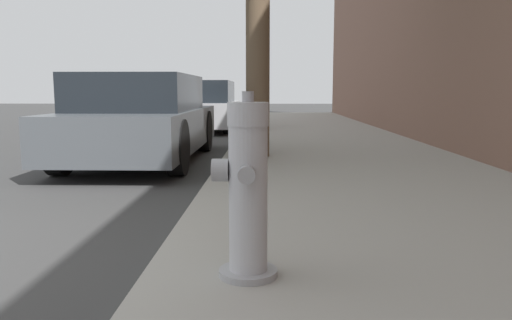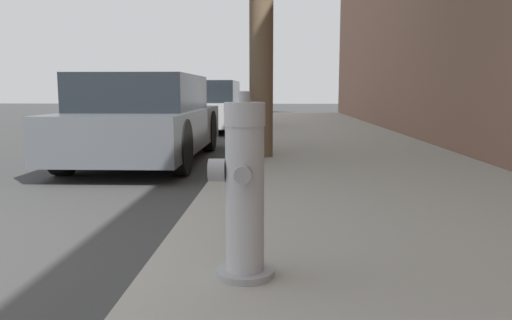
% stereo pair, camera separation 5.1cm
% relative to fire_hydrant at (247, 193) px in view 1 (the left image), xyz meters
% --- Properties ---
extents(sidewalk_slab, '(3.52, 40.00, 0.12)m').
position_rel_fire_hydrant_xyz_m(sidewalk_slab, '(1.21, 0.14, -0.50)').
color(sidewalk_slab, '#99968E').
rests_on(sidewalk_slab, ground_plane).
extents(fire_hydrant, '(0.33, 0.34, 0.95)m').
position_rel_fire_hydrant_xyz_m(fire_hydrant, '(0.00, 0.00, 0.00)').
color(fire_hydrant, '#97979C').
rests_on(fire_hydrant, sidewalk_slab).
extents(parked_car_near, '(1.72, 4.28, 1.30)m').
position_rel_fire_hydrant_xyz_m(parked_car_near, '(-1.79, 5.00, 0.09)').
color(parked_car_near, '#4C5156').
rests_on(parked_car_near, ground_plane).
extents(parked_car_mid, '(1.71, 4.27, 1.34)m').
position_rel_fire_hydrant_xyz_m(parked_car_mid, '(-1.67, 11.22, 0.09)').
color(parked_car_mid, '#B7B7BC').
rests_on(parked_car_mid, ground_plane).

